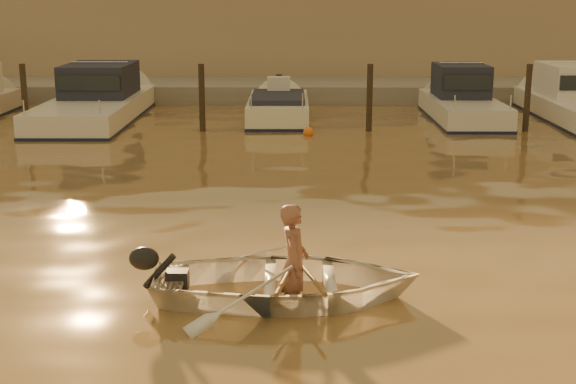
{
  "coord_description": "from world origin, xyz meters",
  "views": [
    {
      "loc": [
        2.51,
        -10.03,
        4.06
      ],
      "look_at": [
        2.43,
        3.21,
        0.75
      ],
      "focal_mm": 50.0,
      "sensor_mm": 36.0,
      "label": 1
    }
  ],
  "objects_px": {
    "waterfront_building": "(238,30)",
    "moored_boat_2": "(95,100)",
    "person": "(294,263)",
    "moored_boat_4": "(463,101)",
    "dinghy": "(287,281)",
    "moored_boat_3": "(278,113)"
  },
  "relations": [
    {
      "from": "waterfront_building",
      "to": "moored_boat_2",
      "type": "bearing_deg",
      "value": -109.71
    },
    {
      "from": "person",
      "to": "moored_boat_4",
      "type": "height_order",
      "value": "moored_boat_4"
    },
    {
      "from": "moored_boat_2",
      "to": "waterfront_building",
      "type": "distance_m",
      "value": 11.82
    },
    {
      "from": "dinghy",
      "to": "moored_boat_2",
      "type": "distance_m",
      "value": 17.03
    },
    {
      "from": "person",
      "to": "waterfront_building",
      "type": "distance_m",
      "value": 26.97
    },
    {
      "from": "moored_boat_3",
      "to": "waterfront_building",
      "type": "height_order",
      "value": "waterfront_building"
    },
    {
      "from": "dinghy",
      "to": "waterfront_building",
      "type": "bearing_deg",
      "value": 4.4
    },
    {
      "from": "dinghy",
      "to": "moored_boat_3",
      "type": "distance_m",
      "value": 15.79
    },
    {
      "from": "moored_boat_3",
      "to": "moored_boat_4",
      "type": "height_order",
      "value": "moored_boat_4"
    },
    {
      "from": "moored_boat_3",
      "to": "waterfront_building",
      "type": "relative_size",
      "value": 0.12
    },
    {
      "from": "waterfront_building",
      "to": "dinghy",
      "type": "bearing_deg",
      "value": -84.81
    },
    {
      "from": "dinghy",
      "to": "moored_boat_3",
      "type": "xyz_separation_m",
      "value": [
        -0.39,
        15.79,
        -0.03
      ]
    },
    {
      "from": "dinghy",
      "to": "moored_boat_3",
      "type": "relative_size",
      "value": 0.65
    },
    {
      "from": "moored_boat_3",
      "to": "waterfront_building",
      "type": "distance_m",
      "value": 11.4
    },
    {
      "from": "person",
      "to": "moored_boat_2",
      "type": "distance_m",
      "value": 17.06
    },
    {
      "from": "moored_boat_2",
      "to": "waterfront_building",
      "type": "xyz_separation_m",
      "value": [
        3.94,
        11.0,
        1.77
      ]
    },
    {
      "from": "moored_boat_2",
      "to": "moored_boat_3",
      "type": "xyz_separation_m",
      "value": [
        5.98,
        0.0,
        -0.4
      ]
    },
    {
      "from": "moored_boat_3",
      "to": "moored_boat_4",
      "type": "xyz_separation_m",
      "value": [
        6.03,
        0.0,
        0.4
      ]
    },
    {
      "from": "dinghy",
      "to": "person",
      "type": "bearing_deg",
      "value": -90.0
    },
    {
      "from": "dinghy",
      "to": "moored_boat_2",
      "type": "xyz_separation_m",
      "value": [
        -6.37,
        15.79,
        0.37
      ]
    },
    {
      "from": "moored_boat_2",
      "to": "dinghy",
      "type": "bearing_deg",
      "value": -68.01
    },
    {
      "from": "person",
      "to": "moored_boat_4",
      "type": "xyz_separation_m",
      "value": [
        5.53,
        15.79,
        0.11
      ]
    }
  ]
}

